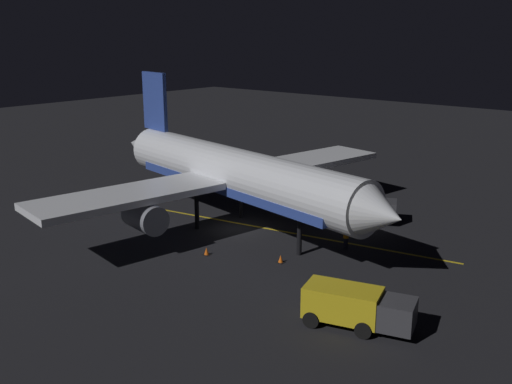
{
  "coord_description": "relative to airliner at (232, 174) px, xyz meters",
  "views": [
    {
      "loc": [
        33.19,
        30.08,
        15.38
      ],
      "look_at": [
        0.0,
        2.0,
        3.5
      ],
      "focal_mm": 41.29,
      "sensor_mm": 36.0,
      "label": 1
    }
  ],
  "objects": [
    {
      "name": "baggage_truck",
      "position": [
        7.98,
        16.14,
        -3.37
      ],
      "size": [
        3.66,
        6.2,
        2.17
      ],
      "color": "gold",
      "rests_on": "ground_plane"
    },
    {
      "name": "apron_guide_stripe",
      "position": [
        -2.14,
        4.56,
        -4.52
      ],
      "size": [
        5.06,
        25.46,
        0.01
      ],
      "primitive_type": "cube",
      "rotation": [
        0.0,
        0.0,
        0.19
      ],
      "color": "gold",
      "rests_on": "ground_plane"
    },
    {
      "name": "ground_crew_worker",
      "position": [
        -1.84,
        9.52,
        -3.64
      ],
      "size": [
        0.4,
        0.4,
        1.74
      ],
      "color": "black",
      "rests_on": "ground_plane"
    },
    {
      "name": "traffic_cone_under_wing",
      "position": [
        -6.6,
        4.7,
        -4.27
      ],
      "size": [
        0.5,
        0.5,
        0.55
      ],
      "color": "#EA590F",
      "rests_on": "ground_plane"
    },
    {
      "name": "traffic_cone_near_left",
      "position": [
        5.59,
        2.59,
        -4.27
      ],
      "size": [
        0.5,
        0.5,
        0.55
      ],
      "color": "#EA590F",
      "rests_on": "ground_plane"
    },
    {
      "name": "traffic_cone_near_right",
      "position": [
        3.32,
        7.51,
        -4.27
      ],
      "size": [
        0.5,
        0.5,
        0.55
      ],
      "color": "#EA590F",
      "rests_on": "ground_plane"
    },
    {
      "name": "ground_plane",
      "position": [
        0.1,
        0.56,
        -4.62
      ],
      "size": [
        180.0,
        180.0,
        0.2
      ],
      "primitive_type": "cube",
      "color": "black"
    },
    {
      "name": "airliner",
      "position": [
        0.0,
        0.0,
        0.0
      ],
      "size": [
        32.07,
        32.79,
        11.85
      ],
      "color": "white",
      "rests_on": "ground_plane"
    },
    {
      "name": "catering_truck",
      "position": [
        -7.93,
        6.67,
        -3.37
      ],
      "size": [
        4.58,
        6.42,
        2.15
      ],
      "color": "silver",
      "rests_on": "ground_plane"
    }
  ]
}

